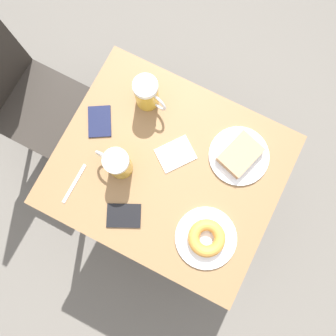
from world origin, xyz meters
name	(u,v)px	position (x,y,z in m)	size (l,w,h in m)	color
ground_plane	(168,190)	(0.00, 0.00, 0.00)	(8.00, 8.00, 0.00)	#666059
table	(168,172)	(0.00, 0.00, 0.67)	(0.72, 0.85, 0.75)	olive
chair	(15,92)	(0.03, 0.81, 0.56)	(0.40, 0.40, 0.93)	#2D2823
plate_with_cake	(240,155)	(0.17, -0.22, 0.77)	(0.23, 0.23, 0.05)	silver
plate_with_donut	(206,238)	(-0.17, -0.24, 0.77)	(0.23, 0.23, 0.05)	silver
beer_mug_left	(118,164)	(-0.08, 0.16, 0.83)	(0.09, 0.14, 0.15)	gold
beer_mug_center	(147,94)	(0.21, 0.19, 0.83)	(0.09, 0.14, 0.15)	gold
napkin_folded	(176,154)	(0.06, 0.00, 0.75)	(0.17, 0.16, 0.00)	white
fork	(74,183)	(-0.21, 0.29, 0.75)	(0.16, 0.01, 0.00)	silver
passport_near_edge	(100,121)	(0.05, 0.32, 0.76)	(0.15, 0.14, 0.01)	#141938
passport_far_edge	(124,216)	(-0.23, 0.07, 0.76)	(0.13, 0.15, 0.01)	black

